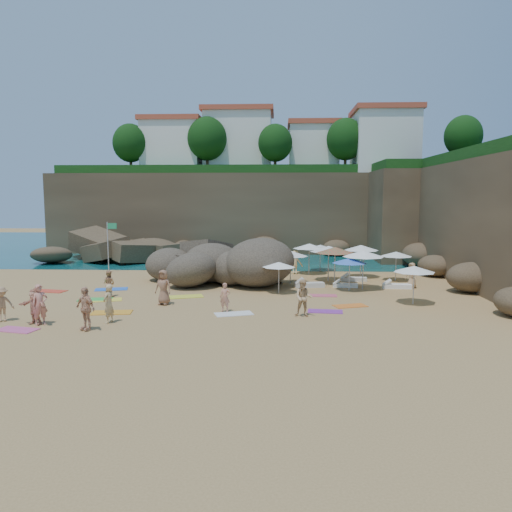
{
  "coord_description": "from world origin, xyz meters",
  "views": [
    {
      "loc": [
        3.43,
        -27.89,
        5.69
      ],
      "look_at": [
        2.0,
        3.0,
        2.0
      ],
      "focal_mm": 35.0,
      "sensor_mm": 36.0,
      "label": 1
    }
  ],
  "objects_px": {
    "person_stand_3": "(279,271)",
    "person_stand_2": "(295,262)",
    "flag_pole": "(109,240)",
    "lounger_0": "(265,274)",
    "person_stand_6": "(109,304)",
    "person_stand_1": "(109,284)",
    "person_stand_4": "(412,275)",
    "person_stand_0": "(40,305)",
    "parasol_1": "(320,247)",
    "parasol_2": "(290,253)",
    "parasol_0": "(265,255)",
    "rock_outcrop": "(208,280)",
    "person_stand_5": "(223,263)"
  },
  "relations": [
    {
      "from": "person_stand_0",
      "to": "person_stand_2",
      "type": "distance_m",
      "value": 19.27
    },
    {
      "from": "parasol_1",
      "to": "person_stand_1",
      "type": "bearing_deg",
      "value": -140.74
    },
    {
      "from": "person_stand_2",
      "to": "parasol_1",
      "type": "bearing_deg",
      "value": -129.46
    },
    {
      "from": "flag_pole",
      "to": "parasol_2",
      "type": "distance_m",
      "value": 14.3
    },
    {
      "from": "flag_pole",
      "to": "person_stand_2",
      "type": "relative_size",
      "value": 2.18
    },
    {
      "from": "person_stand_3",
      "to": "person_stand_6",
      "type": "height_order",
      "value": "person_stand_6"
    },
    {
      "from": "person_stand_0",
      "to": "person_stand_5",
      "type": "relative_size",
      "value": 0.99
    },
    {
      "from": "parasol_0",
      "to": "person_stand_4",
      "type": "xyz_separation_m",
      "value": [
        9.22,
        -2.13,
        -0.99
      ]
    },
    {
      "from": "person_stand_1",
      "to": "person_stand_0",
      "type": "bearing_deg",
      "value": 95.79
    },
    {
      "from": "parasol_0",
      "to": "lounger_0",
      "type": "height_order",
      "value": "parasol_0"
    },
    {
      "from": "lounger_0",
      "to": "person_stand_5",
      "type": "relative_size",
      "value": 0.95
    },
    {
      "from": "lounger_0",
      "to": "person_stand_3",
      "type": "bearing_deg",
      "value": -76.56
    },
    {
      "from": "person_stand_4",
      "to": "person_stand_2",
      "type": "bearing_deg",
      "value": -169.76
    },
    {
      "from": "person_stand_4",
      "to": "lounger_0",
      "type": "bearing_deg",
      "value": -158.55
    },
    {
      "from": "person_stand_1",
      "to": "person_stand_2",
      "type": "distance_m",
      "value": 14.03
    },
    {
      "from": "person_stand_5",
      "to": "person_stand_6",
      "type": "relative_size",
      "value": 1.05
    },
    {
      "from": "parasol_0",
      "to": "person_stand_2",
      "type": "bearing_deg",
      "value": 55.99
    },
    {
      "from": "person_stand_4",
      "to": "person_stand_3",
      "type": "bearing_deg",
      "value": -141.62
    },
    {
      "from": "person_stand_2",
      "to": "person_stand_3",
      "type": "bearing_deg",
      "value": 83.45
    },
    {
      "from": "person_stand_0",
      "to": "person_stand_1",
      "type": "relative_size",
      "value": 1.22
    },
    {
      "from": "person_stand_1",
      "to": "person_stand_4",
      "type": "height_order",
      "value": "person_stand_4"
    },
    {
      "from": "person_stand_6",
      "to": "lounger_0",
      "type": "bearing_deg",
      "value": 169.14
    },
    {
      "from": "rock_outcrop",
      "to": "person_stand_5",
      "type": "distance_m",
      "value": 2.21
    },
    {
      "from": "lounger_0",
      "to": "person_stand_2",
      "type": "height_order",
      "value": "person_stand_2"
    },
    {
      "from": "person_stand_6",
      "to": "parasol_0",
      "type": "bearing_deg",
      "value": 164.53
    },
    {
      "from": "rock_outcrop",
      "to": "lounger_0",
      "type": "xyz_separation_m",
      "value": [
        3.77,
        2.21,
        0.14
      ]
    },
    {
      "from": "parasol_2",
      "to": "person_stand_5",
      "type": "xyz_separation_m",
      "value": [
        -4.79,
        2.94,
        -1.08
      ]
    },
    {
      "from": "parasol_2",
      "to": "person_stand_2",
      "type": "height_order",
      "value": "parasol_2"
    },
    {
      "from": "parasol_2",
      "to": "person_stand_2",
      "type": "bearing_deg",
      "value": 84.02
    },
    {
      "from": "lounger_0",
      "to": "person_stand_4",
      "type": "bearing_deg",
      "value": -29.46
    },
    {
      "from": "person_stand_1",
      "to": "person_stand_3",
      "type": "bearing_deg",
      "value": -139.98
    },
    {
      "from": "lounger_0",
      "to": "person_stand_3",
      "type": "height_order",
      "value": "person_stand_3"
    },
    {
      "from": "parasol_1",
      "to": "person_stand_6",
      "type": "height_order",
      "value": "parasol_1"
    },
    {
      "from": "person_stand_3",
      "to": "person_stand_2",
      "type": "bearing_deg",
      "value": 27.66
    },
    {
      "from": "rock_outcrop",
      "to": "parasol_1",
      "type": "relative_size",
      "value": 3.7
    },
    {
      "from": "rock_outcrop",
      "to": "person_stand_5",
      "type": "height_order",
      "value": "person_stand_5"
    },
    {
      "from": "person_stand_2",
      "to": "person_stand_6",
      "type": "height_order",
      "value": "person_stand_6"
    },
    {
      "from": "person_stand_5",
      "to": "rock_outcrop",
      "type": "bearing_deg",
      "value": -108.87
    },
    {
      "from": "rock_outcrop",
      "to": "person_stand_1",
      "type": "distance_m",
      "value": 7.61
    },
    {
      "from": "parasol_2",
      "to": "person_stand_4",
      "type": "relative_size",
      "value": 1.45
    },
    {
      "from": "person_stand_1",
      "to": "person_stand_4",
      "type": "xyz_separation_m",
      "value": [
        18.02,
        3.59,
        0.04
      ]
    },
    {
      "from": "rock_outcrop",
      "to": "person_stand_3",
      "type": "height_order",
      "value": "person_stand_3"
    },
    {
      "from": "parasol_1",
      "to": "person_stand_3",
      "type": "height_order",
      "value": "parasol_1"
    },
    {
      "from": "parasol_0",
      "to": "person_stand_6",
      "type": "relative_size",
      "value": 1.17
    },
    {
      "from": "parasol_2",
      "to": "person_stand_6",
      "type": "bearing_deg",
      "value": -128.53
    },
    {
      "from": "parasol_0",
      "to": "person_stand_4",
      "type": "distance_m",
      "value": 9.52
    },
    {
      "from": "person_stand_4",
      "to": "person_stand_5",
      "type": "distance_m",
      "value": 12.99
    },
    {
      "from": "rock_outcrop",
      "to": "parasol_1",
      "type": "height_order",
      "value": "parasol_1"
    },
    {
      "from": "flag_pole",
      "to": "lounger_0",
      "type": "distance_m",
      "value": 12.04
    },
    {
      "from": "person_stand_5",
      "to": "person_stand_6",
      "type": "xyz_separation_m",
      "value": [
        -3.65,
        -13.53,
        -0.05
      ]
    }
  ]
}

